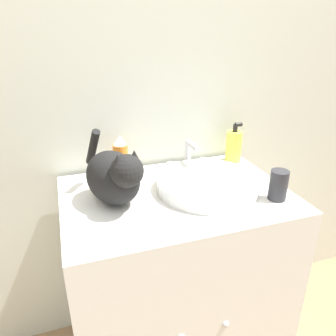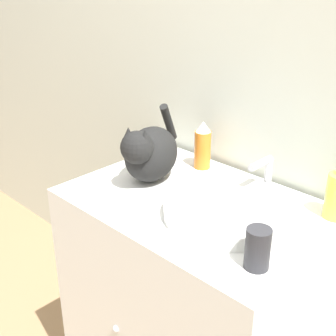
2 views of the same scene
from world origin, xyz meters
name	(u,v)px [view 1 (image 1 of 2)]	position (x,y,z in m)	size (l,w,h in m)	color
wall_back	(149,57)	(0.00, 0.59, 1.25)	(6.00, 0.05, 2.50)	silver
vanity_cabinet	(175,282)	(0.00, 0.27, 0.41)	(0.80, 0.56, 0.82)	white
sink_basin	(207,184)	(0.12, 0.27, 0.84)	(0.37, 0.37, 0.04)	white
faucet	(188,156)	(0.12, 0.45, 0.88)	(0.18, 0.11, 0.13)	silver
cat	(115,176)	(-0.21, 0.28, 0.92)	(0.22, 0.33, 0.23)	black
soap_bottle	(234,146)	(0.34, 0.48, 0.89)	(0.07, 0.07, 0.17)	#EADB4C
spray_bottle	(121,157)	(-0.16, 0.47, 0.90)	(0.06, 0.06, 0.17)	orange
cup	(278,185)	(0.31, 0.13, 0.87)	(0.06, 0.06, 0.11)	#2D2D33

